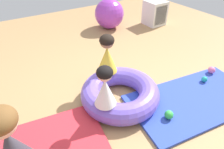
% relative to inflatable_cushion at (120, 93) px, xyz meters
% --- Properties ---
extents(ground_plane, '(8.00, 8.00, 0.00)m').
position_rel_inflatable_cushion_xyz_m(ground_plane, '(0.11, 0.07, -0.13)').
color(ground_plane, tan).
extents(gym_mat_far_left, '(1.85, 1.13, 0.04)m').
position_rel_inflatable_cushion_xyz_m(gym_mat_far_left, '(0.84, -0.53, -0.11)').
color(gym_mat_far_left, '#2D47B7').
rests_on(gym_mat_far_left, ground).
extents(inflatable_cushion, '(1.03, 1.03, 0.27)m').
position_rel_inflatable_cushion_xyz_m(inflatable_cushion, '(0.00, 0.00, 0.00)').
color(inflatable_cushion, '#7056D1').
rests_on(inflatable_cushion, ground).
extents(child_in_yellow, '(0.29, 0.29, 0.54)m').
position_rel_inflatable_cushion_xyz_m(child_in_yellow, '(0.03, 0.37, 0.40)').
color(child_in_yellow, yellow).
rests_on(child_in_yellow, inflatable_cushion).
extents(child_in_white, '(0.31, 0.31, 0.49)m').
position_rel_inflatable_cushion_xyz_m(child_in_white, '(-0.32, -0.18, 0.37)').
color(child_in_white, white).
rests_on(child_in_white, inflatable_cushion).
extents(adult_seated, '(0.43, 0.43, 0.76)m').
position_rel_inflatable_cushion_xyz_m(adult_seated, '(-1.32, -0.31, 0.27)').
color(adult_seated, '#383842').
rests_on(adult_seated, gym_mat_center_rear).
extents(play_ball_yellow, '(0.10, 0.10, 0.10)m').
position_rel_inflatable_cushion_xyz_m(play_ball_yellow, '(0.26, -0.26, -0.04)').
color(play_ball_yellow, yellow).
rests_on(play_ball_yellow, gym_mat_far_left).
extents(play_ball_green, '(0.11, 0.11, 0.11)m').
position_rel_inflatable_cushion_xyz_m(play_ball_green, '(0.30, -0.59, -0.04)').
color(play_ball_green, green).
rests_on(play_ball_green, gym_mat_far_left).
extents(play_ball_teal, '(0.09, 0.09, 0.09)m').
position_rel_inflatable_cushion_xyz_m(play_ball_teal, '(1.27, -0.35, -0.05)').
color(play_ball_teal, teal).
rests_on(play_ball_teal, gym_mat_far_left).
extents(play_ball_pink, '(0.11, 0.11, 0.11)m').
position_rel_inflatable_cushion_xyz_m(play_ball_pink, '(1.55, -0.27, -0.04)').
color(play_ball_pink, pink).
rests_on(play_ball_pink, gym_mat_far_left).
extents(exercise_ball_large, '(0.67, 0.67, 0.67)m').
position_rel_inflatable_cushion_xyz_m(exercise_ball_large, '(1.20, 2.24, 0.20)').
color(exercise_ball_large, purple).
rests_on(exercise_ball_large, ground).
extents(storage_cube, '(0.44, 0.44, 0.56)m').
position_rel_inflatable_cushion_xyz_m(storage_cube, '(2.25, 1.84, 0.15)').
color(storage_cube, silver).
rests_on(storage_cube, ground).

